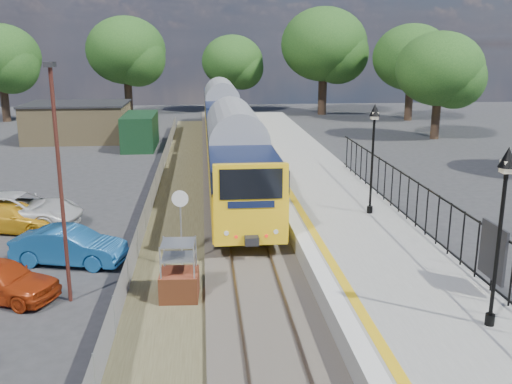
{
  "coord_description": "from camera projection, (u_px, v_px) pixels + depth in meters",
  "views": [
    {
      "loc": [
        -1.65,
        -16.58,
        7.83
      ],
      "look_at": [
        0.44,
        5.74,
        2.0
      ],
      "focal_mm": 40.0,
      "sensor_mm": 36.0,
      "label": 1
    }
  ],
  "objects": [
    {
      "name": "car_white",
      "position": [
        18.0,
        210.0,
        24.98
      ],
      "size": [
        5.73,
        3.13,
        1.52
      ],
      "primitive_type": "imported",
      "rotation": [
        0.0,
        0.0,
        1.46
      ],
      "color": "silver",
      "rests_on": "ground"
    },
    {
      "name": "tree_line",
      "position": [
        232.0,
        57.0,
        57.02
      ],
      "size": [
        56.8,
        43.8,
        11.88
      ],
      "color": "#332319",
      "rests_on": "ground"
    },
    {
      "name": "track_bed",
      "position": [
        229.0,
        210.0,
        27.35
      ],
      "size": [
        5.9,
        80.0,
        0.29
      ],
      "color": "#473F38",
      "rests_on": "ground"
    },
    {
      "name": "wire_fence",
      "position": [
        154.0,
        190.0,
        29.12
      ],
      "size": [
        0.06,
        52.0,
        1.2
      ],
      "color": "#999EA3",
      "rests_on": "ground"
    },
    {
      "name": "platform_edge",
      "position": [
        289.0,
        202.0,
        25.77
      ],
      "size": [
        0.9,
        70.0,
        0.01
      ],
      "color": "silver",
      "rests_on": "platform"
    },
    {
      "name": "car_blue",
      "position": [
        70.0,
        246.0,
        20.79
      ],
      "size": [
        4.37,
        2.46,
        1.36
      ],
      "primitive_type": "imported",
      "rotation": [
        0.0,
        0.0,
        1.31
      ],
      "color": "#164D87",
      "rests_on": "ground"
    },
    {
      "name": "palisade_fence",
      "position": [
        435.0,
        217.0,
        20.38
      ],
      "size": [
        0.12,
        26.0,
        2.0
      ],
      "color": "black",
      "rests_on": "platform"
    },
    {
      "name": "victorian_lamp_north",
      "position": [
        374.0,
        133.0,
        23.27
      ],
      "size": [
        0.44,
        0.44,
        4.6
      ],
      "color": "black",
      "rests_on": "platform"
    },
    {
      "name": "car_yellow",
      "position": [
        13.0,
        217.0,
        24.48
      ],
      "size": [
        4.62,
        2.78,
        1.25
      ],
      "primitive_type": "imported",
      "rotation": [
        0.0,
        0.0,
        1.32
      ],
      "color": "gold",
      "rests_on": "ground"
    },
    {
      "name": "victorian_lamp_south",
      "position": [
        504.0,
        196.0,
        13.65
      ],
      "size": [
        0.44,
        0.44,
        4.6
      ],
      "color": "black",
      "rests_on": "platform"
    },
    {
      "name": "brick_plinth",
      "position": [
        179.0,
        272.0,
        17.82
      ],
      "size": [
        1.25,
        1.25,
        1.93
      ],
      "rotation": [
        0.0,
        0.0,
        -0.05
      ],
      "color": "brown",
      "rests_on": "ground"
    },
    {
      "name": "speed_sign",
      "position": [
        181.0,
        216.0,
        19.91
      ],
      "size": [
        0.59,
        0.15,
        2.93
      ],
      "rotation": [
        0.0,
        0.0,
        -0.18
      ],
      "color": "#999EA3",
      "rests_on": "ground"
    },
    {
      "name": "platform",
      "position": [
        333.0,
        210.0,
        26.07
      ],
      "size": [
        5.0,
        70.0,
        0.9
      ],
      "primitive_type": "cube",
      "color": "gray",
      "rests_on": "ground"
    },
    {
      "name": "outbuilding",
      "position": [
        90.0,
        123.0,
        46.79
      ],
      "size": [
        10.8,
        10.1,
        3.12
      ],
      "color": "#8F7A51",
      "rests_on": "ground"
    },
    {
      "name": "carpark_lamp",
      "position": [
        59.0,
        171.0,
        16.88
      ],
      "size": [
        0.25,
        0.5,
        7.35
      ],
      "color": "#481F18",
      "rests_on": "ground"
    },
    {
      "name": "ground",
      "position": [
        259.0,
        298.0,
        18.09
      ],
      "size": [
        120.0,
        120.0,
        0.0
      ],
      "primitive_type": "plane",
      "color": "#2D2D30",
      "rests_on": "ground"
    },
    {
      "name": "train",
      "position": [
        226.0,
        125.0,
        40.04
      ],
      "size": [
        2.82,
        40.83,
        3.51
      ],
      "color": "yellow",
      "rests_on": "ground"
    }
  ]
}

